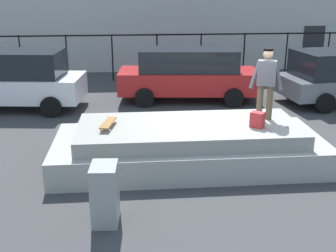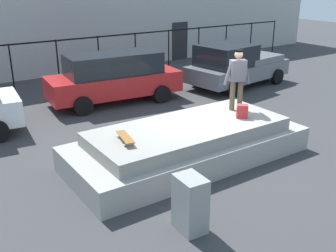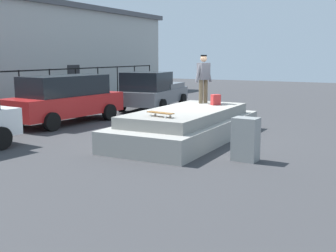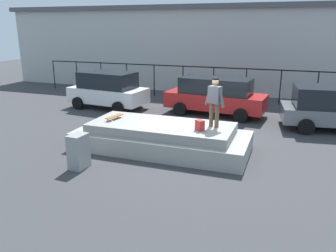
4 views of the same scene
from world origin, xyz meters
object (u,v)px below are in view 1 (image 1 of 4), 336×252
at_px(backpack, 257,120).
at_px(utility_box, 105,194).
at_px(car_red_hatchback_mid, 188,74).
at_px(skateboarder, 266,79).
at_px(car_white_hatchback_near, 19,79).
at_px(skateboard, 108,123).

relative_size(backpack, utility_box, 0.33).
bearing_deg(utility_box, car_red_hatchback_mid, 75.96).
height_order(skateboarder, car_white_hatchback_near, skateboarder).
relative_size(skateboard, car_red_hatchback_mid, 0.17).
xyz_separation_m(skateboarder, car_red_hatchback_mid, (-1.06, 5.15, -0.91)).
bearing_deg(skateboarder, backpack, -119.20).
height_order(backpack, utility_box, backpack).
relative_size(skateboarder, car_red_hatchback_mid, 0.33).
bearing_deg(car_red_hatchback_mid, skateboard, -114.59).
xyz_separation_m(skateboarder, skateboard, (-3.56, -0.30, -0.83)).
relative_size(backpack, car_red_hatchback_mid, 0.07).
distance_m(backpack, car_red_hatchback_mid, 5.79).
bearing_deg(skateboarder, car_red_hatchback_mid, 101.68).
bearing_deg(skateboard, skateboarder, 4.84).
height_order(backpack, car_red_hatchback_mid, car_red_hatchback_mid).
xyz_separation_m(skateboard, utility_box, (0.02, -2.34, -0.50)).
xyz_separation_m(skateboarder, backpack, (-0.33, -0.59, -0.76)).
xyz_separation_m(car_red_hatchback_mid, utility_box, (-2.47, -7.80, -0.42)).
distance_m(backpack, car_white_hatchback_near, 8.19).
distance_m(skateboard, utility_box, 2.40).
height_order(backpack, car_white_hatchback_near, car_white_hatchback_near).
distance_m(skateboarder, car_red_hatchback_mid, 5.34).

